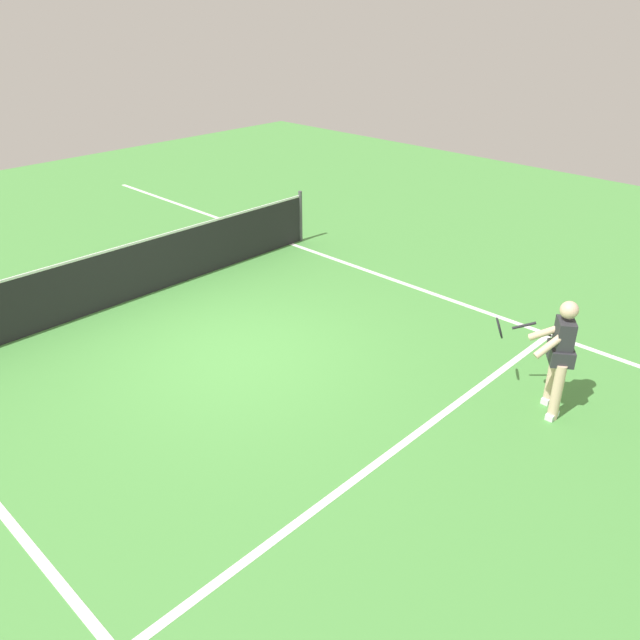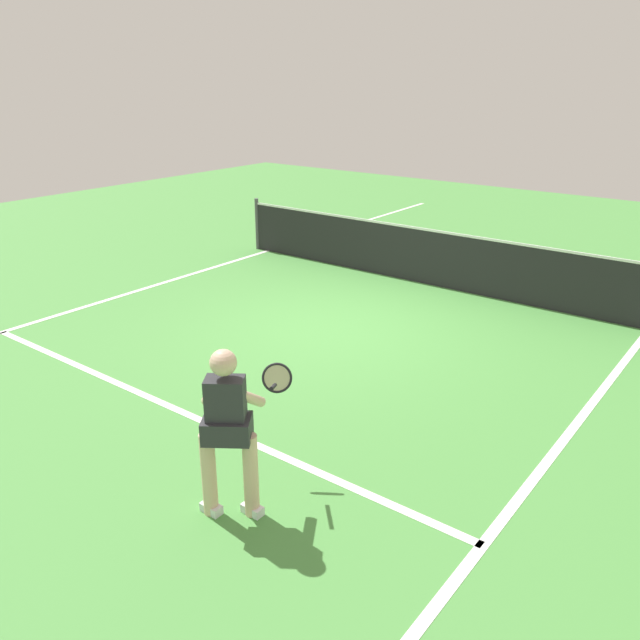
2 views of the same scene
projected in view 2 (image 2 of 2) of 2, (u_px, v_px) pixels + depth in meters
ground_plane at (335, 327)px, 9.72m from camera, size 27.50×27.50×0.00m
service_line_marking at (172, 408)px, 7.38m from camera, size 7.59×0.10×0.01m
sideline_left_marking at (169, 281)px, 11.87m from camera, size 0.10×19.15×0.01m
sideline_right_marking at (595, 399)px, 7.56m from camera, size 0.10×19.15×0.01m
court_net at (425, 256)px, 11.57m from camera, size 8.27×0.08×1.09m
tennis_player at (229, 426)px, 5.34m from camera, size 0.69×1.14×1.55m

